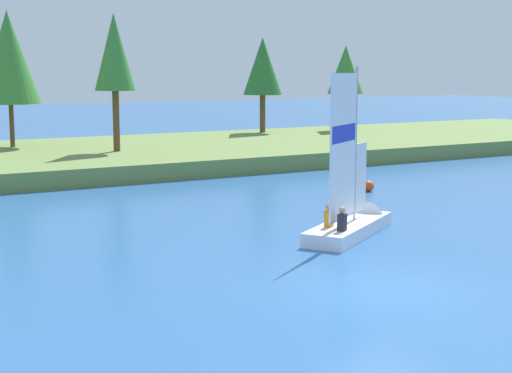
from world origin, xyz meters
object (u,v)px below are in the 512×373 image
sailboat (357,217)px  channel_buoy (369,186)px  shoreline_tree_right (346,70)px  shoreline_tree_centre (114,53)px  shoreline_tree_midleft (9,57)px  shoreline_tree_midright (263,67)px

sailboat → channel_buoy: bearing=16.5°
channel_buoy → shoreline_tree_right: bearing=55.9°
shoreline_tree_centre → channel_buoy: bearing=-64.4°
shoreline_tree_centre → shoreline_tree_midleft: bearing=130.0°
shoreline_tree_midleft → sailboat: 24.93m
shoreline_tree_centre → sailboat: 19.71m
shoreline_tree_midleft → shoreline_tree_right: (22.66, 0.55, -0.71)m
shoreline_tree_midleft → shoreline_tree_midright: (16.75, 1.74, -0.46)m
sailboat → channel_buoy: (5.28, 6.09, -0.22)m
shoreline_tree_midright → shoreline_tree_right: 6.03m
shoreline_tree_midright → shoreline_tree_midleft: bearing=-174.1°
shoreline_tree_midright → shoreline_tree_right: (5.91, -1.19, -0.24)m
shoreline_tree_centre → shoreline_tree_midright: shoreline_tree_centre is taller
shoreline_tree_midright → channel_buoy: (-6.48, -19.52, -4.93)m
shoreline_tree_midright → sailboat: (-11.76, -25.61, -4.71)m
shoreline_tree_midright → sailboat: 28.58m
shoreline_tree_right → sailboat: bearing=-125.9°
shoreline_tree_midright → sailboat: size_ratio=1.15×
channel_buoy → shoreline_tree_centre: bearing=115.6°
shoreline_tree_midleft → shoreline_tree_midright: size_ratio=1.16×
shoreline_tree_midright → sailboat: shoreline_tree_midright is taller
shoreline_tree_centre → shoreline_tree_right: 19.35m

